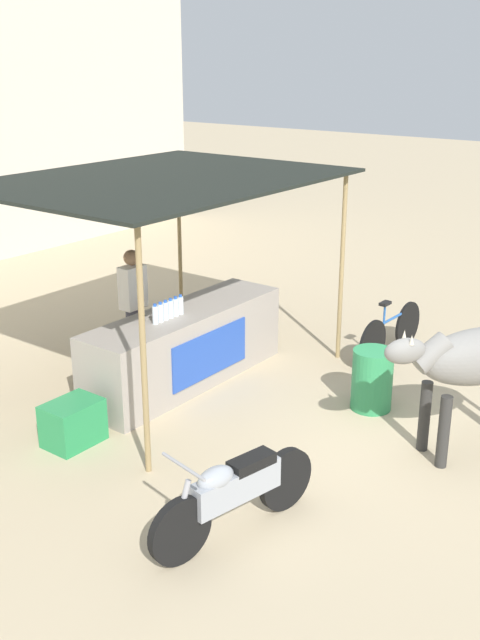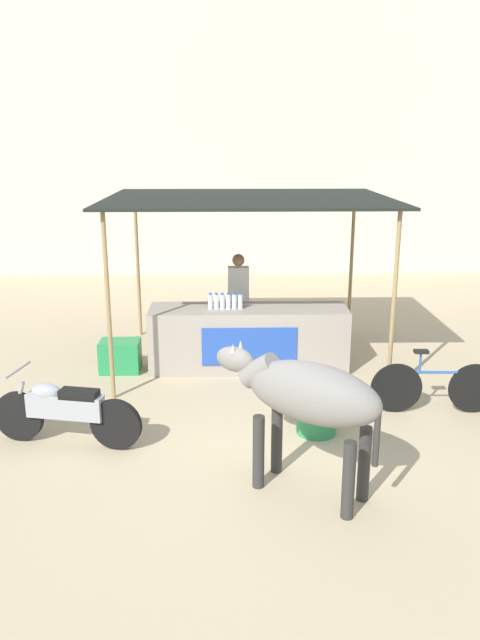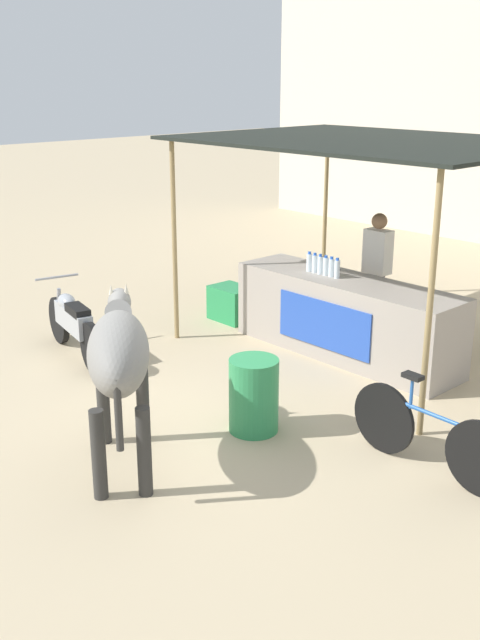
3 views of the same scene
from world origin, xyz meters
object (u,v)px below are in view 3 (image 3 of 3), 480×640
stall_counter (345,317)px  bicycle_leaning (429,435)px  vendor_behind_counter (376,275)px  cow (119,354)px  water_barrel (254,395)px  cooler_box (232,303)px  motorcycle_parked (73,323)px

stall_counter → bicycle_leaning: bearing=-35.9°
vendor_behind_counter → cow: bearing=-82.5°
bicycle_leaning → water_barrel: bearing=-160.9°
cooler_box → motorcycle_parked: motorcycle_parked is taller
cow → water_barrel: bearing=76.5°
vendor_behind_counter → cooler_box: 2.10m
stall_counter → vendor_behind_counter: bearing=100.3°
water_barrel → cow: size_ratio=0.43×
vendor_behind_counter → bicycle_leaning: 3.52m
bicycle_leaning → stall_counter: bearing=144.1°
stall_counter → water_barrel: bearing=-71.8°
motorcycle_parked → bicycle_leaning: 4.62m
cooler_box → bicycle_leaning: size_ratio=0.36×
vendor_behind_counter → motorcycle_parked: vendor_behind_counter is taller
water_barrel → bicycle_leaning: bicycle_leaning is taller
water_barrel → motorcycle_parked: (-2.95, -0.22, 0.06)m
stall_counter → motorcycle_parked: size_ratio=1.69×
vendor_behind_counter → cooler_box: vendor_behind_counter is taller
vendor_behind_counter → cooler_box: size_ratio=2.75×
cooler_box → bicycle_leaning: (4.30, -1.60, 0.11)m
vendor_behind_counter → bicycle_leaning: size_ratio=0.99×
stall_counter → bicycle_leaning: 2.90m
vendor_behind_counter → cooler_box: (-1.82, -0.85, -0.61)m
cooler_box → bicycle_leaning: 4.59m
motorcycle_parked → bicycle_leaning: motorcycle_parked is taller
vendor_behind_counter → cooler_box: bearing=-155.0°
cow → stall_counter: bearing=96.9°
cooler_box → motorcycle_parked: size_ratio=0.34×
bicycle_leaning → motorcycle_parked: bearing=-170.3°
stall_counter → cow: bearing=-83.1°
motorcycle_parked → cow: bearing=-22.2°
stall_counter → cooler_box: (-1.96, -0.10, -0.24)m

